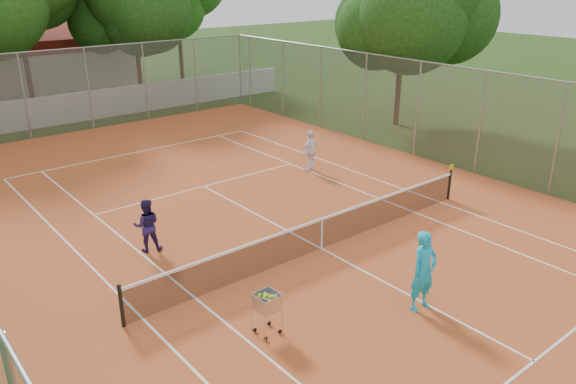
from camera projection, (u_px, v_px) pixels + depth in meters
ground at (321, 249)px, 15.97m from camera, size 120.00×120.00×0.00m
court_pad at (321, 249)px, 15.97m from camera, size 18.00×34.00×0.02m
court_lines at (321, 249)px, 15.96m from camera, size 10.98×23.78×0.01m
tennis_net at (322, 233)px, 15.78m from camera, size 11.88×0.10×0.98m
perimeter_fence at (323, 184)px, 15.24m from camera, size 18.00×34.00×4.00m
boundary_wall at (78, 107)px, 29.41m from camera, size 26.00×0.30×1.50m
tropical_trees at (47, 19)px, 30.02m from camera, size 29.00×19.00×10.00m
player_near at (424, 271)px, 12.81m from camera, size 0.75×0.53×1.95m
player_far_left at (147, 225)px, 15.60m from camera, size 0.93×0.85×1.54m
player_far_right at (311, 151)px, 21.96m from camera, size 1.02×0.61×1.62m
ball_hopper at (267, 312)px, 12.05m from camera, size 0.66×0.66×1.07m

